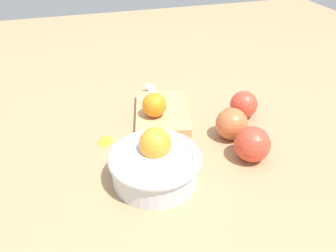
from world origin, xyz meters
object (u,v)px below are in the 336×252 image
bowl (155,163)px  apple_front_right (244,104)px  knife (156,98)px  cutting_board (160,113)px  orange_on_board (154,105)px  apple_front_left_2 (232,124)px  apple_front_left (252,144)px

bowl → apple_front_right: bowl is taller
bowl → knife: bearing=-15.2°
cutting_board → orange_on_board: 0.06m
apple_front_left_2 → cutting_board: bearing=44.9°
orange_on_board → apple_front_right: bearing=-98.0°
knife → apple_front_left: apple_front_left is taller
bowl → apple_front_left: (0.00, -0.23, -0.00)m
cutting_board → apple_front_left: size_ratio=2.60×
cutting_board → knife: 0.06m
bowl → knife: bowl is taller
apple_front_left → knife: bearing=26.6°
bowl → orange_on_board: bowl is taller
apple_front_left → apple_front_left_2: (0.09, 0.01, -0.00)m
bowl → apple_front_left: bowl is taller
apple_front_left → apple_front_left_2: size_ratio=1.03×
apple_front_right → orange_on_board: bearing=82.0°
apple_front_right → bowl: bearing=121.1°
orange_on_board → apple_front_right: size_ratio=0.86×
bowl → apple_front_left_2: bearing=-66.6°
cutting_board → apple_front_left_2: size_ratio=2.68×
bowl → knife: (0.30, -0.08, -0.01)m
knife → apple_front_left: 0.33m
orange_on_board → apple_front_left: bearing=-140.3°
knife → apple_front_left_2: (-0.20, -0.14, 0.01)m
orange_on_board → apple_front_left_2: size_ratio=0.81×
cutting_board → orange_on_board: (-0.03, 0.02, 0.04)m
cutting_board → apple_front_left_2: (-0.14, -0.14, 0.03)m
apple_front_left → orange_on_board: bearing=39.7°
knife → apple_front_right: apple_front_right is taller
apple_front_left → apple_front_right: apple_front_left is taller
cutting_board → bowl: bearing=162.4°
apple_front_left → apple_front_right: (0.17, -0.07, -0.00)m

